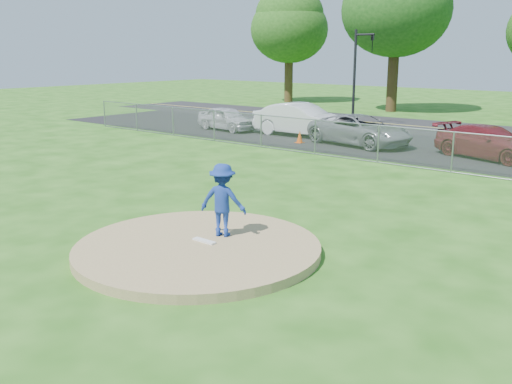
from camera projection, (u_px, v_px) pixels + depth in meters
ground at (401, 178)px, 20.03m from camera, size 120.00×120.00×0.00m
pitchers_mound at (198, 248)px, 12.53m from camera, size 5.40×5.40×0.20m
pitching_rubber at (204, 241)px, 12.65m from camera, size 0.60×0.15×0.04m
chain_link_fence at (426, 150)px, 21.34m from camera, size 40.00×0.06×1.50m
parking_lot at (468, 153)px, 24.88m from camera, size 50.00×8.00×0.01m
tree_far_left at (289, 19)px, 49.18m from camera, size 6.72×6.72×10.74m
traffic_signal_left at (358, 69)px, 33.63m from camera, size 1.28×0.20×5.60m
pitcher at (223, 200)px, 12.91m from camera, size 1.24×0.99×1.67m
traffic_cone at (300, 136)px, 27.69m from camera, size 0.32×0.32×0.61m
parked_car_silver at (227, 118)px, 32.17m from camera, size 4.01×1.97×1.32m
parked_car_white at (301, 120)px, 29.93m from camera, size 5.21×1.96×1.70m
parked_car_gray at (360, 130)px, 26.93m from camera, size 5.46×3.19×1.43m
parked_car_darkred at (489, 142)px, 23.48m from camera, size 5.02×3.17×1.36m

